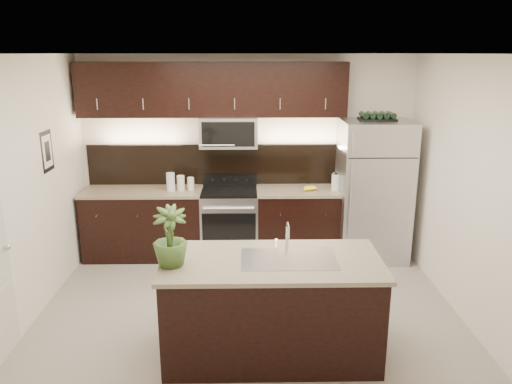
# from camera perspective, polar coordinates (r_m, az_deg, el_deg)

# --- Properties ---
(ground) EXTENTS (4.50, 4.50, 0.00)m
(ground) POSITION_cam_1_polar(r_m,az_deg,el_deg) (5.48, -0.85, -14.00)
(ground) COLOR gray
(ground) RESTS_ON ground
(room_walls) EXTENTS (4.52, 4.02, 2.71)m
(room_walls) POSITION_cam_1_polar(r_m,az_deg,el_deg) (4.83, -2.24, 3.52)
(room_walls) COLOR silver
(room_walls) RESTS_ON ground
(counter_run) EXTENTS (3.51, 0.65, 0.94)m
(counter_run) POSITION_cam_1_polar(r_m,az_deg,el_deg) (6.85, -4.74, -3.52)
(counter_run) COLOR black
(counter_run) RESTS_ON ground
(upper_fixtures) EXTENTS (3.49, 0.40, 1.66)m
(upper_fixtures) POSITION_cam_1_polar(r_m,az_deg,el_deg) (6.64, -4.76, 10.65)
(upper_fixtures) COLOR black
(upper_fixtures) RESTS_ON counter_run
(island) EXTENTS (1.96, 0.96, 0.94)m
(island) POSITION_cam_1_polar(r_m,az_deg,el_deg) (4.67, 1.76, -12.99)
(island) COLOR black
(island) RESTS_ON ground
(sink_faucet) EXTENTS (0.84, 0.50, 0.28)m
(sink_faucet) POSITION_cam_1_polar(r_m,az_deg,el_deg) (4.48, 3.74, -7.44)
(sink_faucet) COLOR silver
(sink_faucet) RESTS_ON island
(refrigerator) EXTENTS (0.90, 0.81, 1.87)m
(refrigerator) POSITION_cam_1_polar(r_m,az_deg,el_deg) (6.84, 13.17, 0.18)
(refrigerator) COLOR #B2B2B7
(refrigerator) RESTS_ON ground
(wine_rack) EXTENTS (0.46, 0.29, 0.11)m
(wine_rack) POSITION_cam_1_polar(r_m,az_deg,el_deg) (6.66, 13.70, 8.39)
(wine_rack) COLOR black
(wine_rack) RESTS_ON refrigerator
(plant) EXTENTS (0.35, 0.35, 0.52)m
(plant) POSITION_cam_1_polar(r_m,az_deg,el_deg) (4.31, -9.81, -5.05)
(plant) COLOR #355120
(plant) RESTS_ON island
(canisters) EXTENTS (0.36, 0.13, 0.24)m
(canisters) POSITION_cam_1_polar(r_m,az_deg,el_deg) (6.69, -8.87, 1.06)
(canisters) COLOR silver
(canisters) RESTS_ON counter_run
(french_press) EXTENTS (0.12, 0.12, 0.33)m
(french_press) POSITION_cam_1_polar(r_m,az_deg,el_deg) (6.72, 9.10, 1.25)
(french_press) COLOR silver
(french_press) RESTS_ON counter_run
(bananas) EXTENTS (0.24, 0.22, 0.06)m
(bananas) POSITION_cam_1_polar(r_m,az_deg,el_deg) (6.65, 5.70, 0.40)
(bananas) COLOR yellow
(bananas) RESTS_ON counter_run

